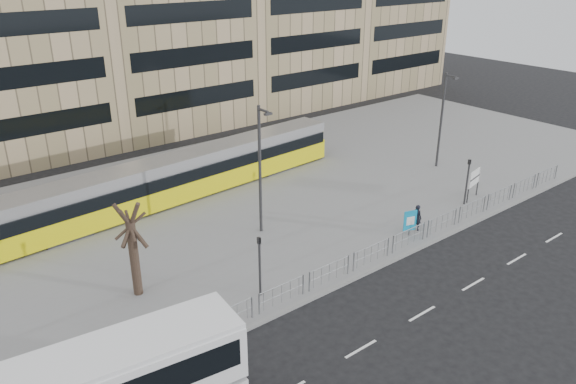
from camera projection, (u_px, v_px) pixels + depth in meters
ground at (386, 265)px, 29.86m from camera, size 120.00×120.00×0.00m
plaza at (255, 194)px, 38.45m from camera, size 64.00×24.00×0.15m
kerb at (386, 263)px, 29.87m from camera, size 64.00×0.25×0.17m
pedestrian_barrier at (405, 234)px, 30.99m from camera, size 32.07×0.07×1.10m
road_markings at (461, 291)px, 27.56m from camera, size 62.00×0.12×0.01m
tram at (180, 177)px, 37.18m from camera, size 25.39×4.27×2.98m
station_sign at (474, 179)px, 37.01m from camera, size 1.75×0.45×2.04m
ad_panel at (410, 221)px, 32.36m from camera, size 0.81×0.31×1.56m
pedestrian at (417, 217)px, 33.07m from camera, size 0.41×0.60×1.60m
traffic_light_west at (260, 259)px, 26.24m from camera, size 0.18×0.21×3.10m
traffic_light_east at (468, 176)px, 35.99m from camera, size 0.20×0.23×3.10m
lamp_post_west at (260, 165)px, 31.56m from camera, size 0.45×1.04×7.59m
lamp_post_east at (442, 116)px, 41.73m from camera, size 0.45×1.04×7.22m
bare_tree at (127, 199)px, 25.17m from camera, size 3.95×3.95×6.80m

